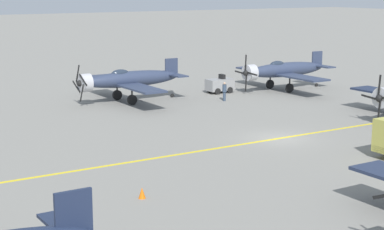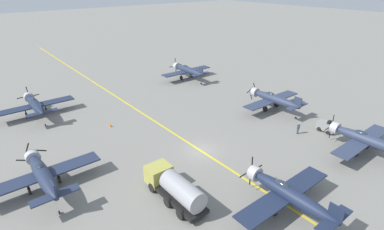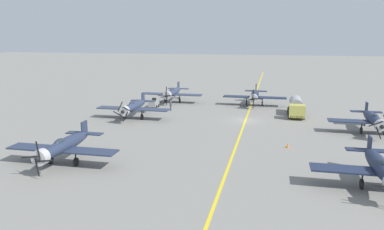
{
  "view_description": "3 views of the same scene",
  "coord_description": "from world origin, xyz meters",
  "px_view_note": "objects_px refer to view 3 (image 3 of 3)",
  "views": [
    {
      "loc": [
        -32.88,
        27.51,
        10.21
      ],
      "look_at": [
        -0.2,
        7.12,
        2.43
      ],
      "focal_mm": 60.0,
      "sensor_mm": 36.0,
      "label": 1
    },
    {
      "loc": [
        -21.72,
        -25.35,
        20.56
      ],
      "look_at": [
        1.68,
        3.94,
        3.22
      ],
      "focal_mm": 28.0,
      "sensor_mm": 36.0,
      "label": 2
    },
    {
      "loc": [
        -4.34,
        58.99,
        13.52
      ],
      "look_at": [
        7.6,
        5.4,
        1.69
      ],
      "focal_mm": 35.0,
      "sensor_mm": 36.0,
      "label": 3
    }
  ],
  "objects_px": {
    "airplane_far_left": "(381,167)",
    "tow_tractor": "(154,103)",
    "airplane_mid_left": "(373,119)",
    "airplane_near_right": "(173,93)",
    "airplane_far_right": "(64,146)",
    "airplane_mid_right": "(134,107)",
    "ground_crew_walking": "(171,106)",
    "fuel_tanker": "(296,107)",
    "traffic_cone": "(287,146)",
    "airplane_near_center": "(255,95)"
  },
  "relations": [
    {
      "from": "tow_tractor",
      "to": "ground_crew_walking",
      "type": "xyz_separation_m",
      "value": [
        -3.92,
        2.18,
        0.14
      ]
    },
    {
      "from": "airplane_far_right",
      "to": "tow_tractor",
      "type": "relative_size",
      "value": 4.62
    },
    {
      "from": "airplane_mid_right",
      "to": "airplane_far_left",
      "type": "relative_size",
      "value": 1.0
    },
    {
      "from": "fuel_tanker",
      "to": "ground_crew_walking",
      "type": "bearing_deg",
      "value": 0.86
    },
    {
      "from": "airplane_mid_right",
      "to": "airplane_near_center",
      "type": "bearing_deg",
      "value": -132.66
    },
    {
      "from": "airplane_mid_left",
      "to": "ground_crew_walking",
      "type": "height_order",
      "value": "airplane_mid_left"
    },
    {
      "from": "airplane_near_right",
      "to": "fuel_tanker",
      "type": "relative_size",
      "value": 1.5
    },
    {
      "from": "airplane_mid_left",
      "to": "airplane_near_right",
      "type": "relative_size",
      "value": 1.0
    },
    {
      "from": "airplane_near_right",
      "to": "tow_tractor",
      "type": "distance_m",
      "value": 6.57
    },
    {
      "from": "airplane_far_left",
      "to": "tow_tractor",
      "type": "xyz_separation_m",
      "value": [
        31.66,
        -32.03,
        -1.22
      ]
    },
    {
      "from": "airplane_near_right",
      "to": "traffic_cone",
      "type": "distance_m",
      "value": 34.97
    },
    {
      "from": "airplane_far_right",
      "to": "tow_tractor",
      "type": "distance_m",
      "value": 32.21
    },
    {
      "from": "airplane_mid_right",
      "to": "fuel_tanker",
      "type": "distance_m",
      "value": 27.26
    },
    {
      "from": "airplane_mid_left",
      "to": "airplane_far_right",
      "type": "bearing_deg",
      "value": 15.19
    },
    {
      "from": "airplane_mid_left",
      "to": "airplane_near_center",
      "type": "distance_m",
      "value": 24.72
    },
    {
      "from": "airplane_near_center",
      "to": "fuel_tanker",
      "type": "relative_size",
      "value": 1.5
    },
    {
      "from": "airplane_near_center",
      "to": "airplane_near_right",
      "type": "distance_m",
      "value": 16.41
    },
    {
      "from": "airplane_far_right",
      "to": "airplane_near_right",
      "type": "height_order",
      "value": "airplane_near_right"
    },
    {
      "from": "airplane_far_left",
      "to": "traffic_cone",
      "type": "relative_size",
      "value": 21.82
    },
    {
      "from": "airplane_near_right",
      "to": "traffic_cone",
      "type": "height_order",
      "value": "airplane_near_right"
    },
    {
      "from": "airplane_mid_right",
      "to": "airplane_far_right",
      "type": "bearing_deg",
      "value": 98.95
    },
    {
      "from": "fuel_tanker",
      "to": "traffic_cone",
      "type": "xyz_separation_m",
      "value": [
        1.86,
        19.19,
        -1.24
      ]
    },
    {
      "from": "airplane_mid_left",
      "to": "fuel_tanker",
      "type": "bearing_deg",
      "value": -59.83
    },
    {
      "from": "airplane_far_right",
      "to": "fuel_tanker",
      "type": "relative_size",
      "value": 1.5
    },
    {
      "from": "airplane_mid_right",
      "to": "ground_crew_walking",
      "type": "bearing_deg",
      "value": -111.51
    },
    {
      "from": "airplane_near_right",
      "to": "traffic_cone",
      "type": "bearing_deg",
      "value": 117.31
    },
    {
      "from": "airplane_mid_right",
      "to": "airplane_mid_left",
      "type": "bearing_deg",
      "value": -175.98
    },
    {
      "from": "airplane_far_left",
      "to": "fuel_tanker",
      "type": "relative_size",
      "value": 1.5
    },
    {
      "from": "airplane_mid_left",
      "to": "airplane_far_right",
      "type": "height_order",
      "value": "airplane_far_right"
    },
    {
      "from": "airplane_far_left",
      "to": "tow_tractor",
      "type": "distance_m",
      "value": 45.05
    },
    {
      "from": "airplane_far_left",
      "to": "airplane_near_right",
      "type": "height_order",
      "value": "same"
    },
    {
      "from": "tow_tractor",
      "to": "ground_crew_walking",
      "type": "height_order",
      "value": "tow_tractor"
    },
    {
      "from": "airplane_near_right",
      "to": "tow_tractor",
      "type": "bearing_deg",
      "value": 59.75
    },
    {
      "from": "ground_crew_walking",
      "to": "airplane_far_left",
      "type": "bearing_deg",
      "value": 132.9
    },
    {
      "from": "airplane_mid_left",
      "to": "airplane_mid_right",
      "type": "relative_size",
      "value": 1.0
    },
    {
      "from": "airplane_far_right",
      "to": "traffic_cone",
      "type": "height_order",
      "value": "airplane_far_right"
    },
    {
      "from": "tow_tractor",
      "to": "traffic_cone",
      "type": "distance_m",
      "value": 31.94
    },
    {
      "from": "airplane_near_center",
      "to": "fuel_tanker",
      "type": "bearing_deg",
      "value": 123.47
    },
    {
      "from": "airplane_mid_left",
      "to": "airplane_mid_right",
      "type": "xyz_separation_m",
      "value": [
        35.92,
        -1.75,
        0.0
      ]
    },
    {
      "from": "airplane_far_right",
      "to": "airplane_far_left",
      "type": "height_order",
      "value": "airplane_far_left"
    },
    {
      "from": "airplane_far_right",
      "to": "airplane_near_center",
      "type": "bearing_deg",
      "value": -103.24
    },
    {
      "from": "tow_tractor",
      "to": "fuel_tanker",
      "type": "bearing_deg",
      "value": 175.92
    },
    {
      "from": "airplane_mid_right",
      "to": "traffic_cone",
      "type": "bearing_deg",
      "value": 161.9
    },
    {
      "from": "airplane_mid_left",
      "to": "airplane_near_center",
      "type": "height_order",
      "value": "airplane_near_center"
    },
    {
      "from": "airplane_near_right",
      "to": "airplane_mid_right",
      "type": "bearing_deg",
      "value": 70.33
    },
    {
      "from": "fuel_tanker",
      "to": "tow_tractor",
      "type": "height_order",
      "value": "fuel_tanker"
    },
    {
      "from": "airplane_far_right",
      "to": "ground_crew_walking",
      "type": "bearing_deg",
      "value": -84.53
    },
    {
      "from": "airplane_far_right",
      "to": "airplane_mid_right",
      "type": "bearing_deg",
      "value": -76.16
    },
    {
      "from": "airplane_near_center",
      "to": "airplane_far_right",
      "type": "distance_m",
      "value": 42.27
    },
    {
      "from": "airplane_mid_right",
      "to": "tow_tractor",
      "type": "bearing_deg",
      "value": -84.28
    }
  ]
}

